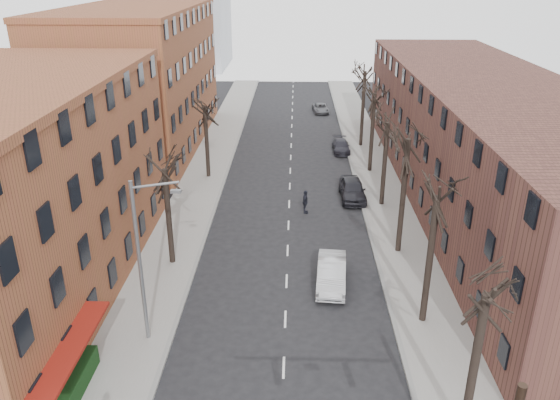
{
  "coord_description": "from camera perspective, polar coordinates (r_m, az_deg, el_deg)",
  "views": [
    {
      "loc": [
        0.44,
        -13.35,
        18.18
      ],
      "look_at": [
        -0.52,
        19.56,
        4.0
      ],
      "focal_mm": 35.0,
      "sensor_mm": 36.0,
      "label": 1
    }
  ],
  "objects": [
    {
      "name": "sidewalk_left",
      "position": [
        52.32,
        -7.74,
        2.83
      ],
      "size": [
        4.0,
        90.0,
        0.15
      ],
      "primitive_type": "cube",
      "color": "gray",
      "rests_on": "ground"
    },
    {
      "name": "parked_car_near",
      "position": [
        46.3,
        7.57,
        1.12
      ],
      "size": [
        2.14,
        5.09,
        1.72
      ],
      "primitive_type": "imported",
      "rotation": [
        0.0,
        0.0,
        0.02
      ],
      "color": "black",
      "rests_on": "ground"
    },
    {
      "name": "sidewalk_right",
      "position": [
        52.18,
        9.9,
        2.64
      ],
      "size": [
        4.0,
        90.0,
        0.15
      ],
      "primitive_type": "cube",
      "color": "gray",
      "rests_on": "ground"
    },
    {
      "name": "tree_right_e",
      "position": [
        53.08,
        9.32,
        2.95
      ],
      "size": [
        5.2,
        5.2,
        10.8
      ],
      "primitive_type": null,
      "color": "black",
      "rests_on": "ground"
    },
    {
      "name": "silver_sedan",
      "position": [
        33.93,
        5.4,
        -7.61
      ],
      "size": [
        2.09,
        5.04,
        1.62
      ],
      "primitive_type": "imported",
      "rotation": [
        0.0,
        0.0,
        -0.08
      ],
      "color": "#AEB1B5",
      "rests_on": "ground"
    },
    {
      "name": "building_left_near",
      "position": [
        34.96,
        -26.52,
        0.35
      ],
      "size": [
        12.0,
        26.0,
        12.0
      ],
      "primitive_type": "cube",
      "color": "brown",
      "rests_on": "ground"
    },
    {
      "name": "streetlight",
      "position": [
        27.83,
        -14.19,
        -5.72
      ],
      "size": [
        2.45,
        0.22,
        9.03
      ],
      "color": "slate",
      "rests_on": "ground"
    },
    {
      "name": "building_right",
      "position": [
        47.91,
        20.65,
        5.82
      ],
      "size": [
        12.0,
        50.0,
        10.0
      ],
      "primitive_type": "cube",
      "color": "#512E26",
      "rests_on": "ground"
    },
    {
      "name": "tree_right_f",
      "position": [
        60.59,
        8.41,
        5.58
      ],
      "size": [
        5.2,
        5.2,
        11.6
      ],
      "primitive_type": null,
      "color": "black",
      "rests_on": "ground"
    },
    {
      "name": "parked_car_far",
      "position": [
        74.38,
        4.26,
        9.54
      ],
      "size": [
        2.28,
        4.29,
        1.15
      ],
      "primitive_type": "imported",
      "rotation": [
        0.0,
        0.0,
        0.09
      ],
      "color": "#515258",
      "rests_on": "ground"
    },
    {
      "name": "tree_right_b",
      "position": [
        32.01,
        14.61,
        -12.18
      ],
      "size": [
        5.2,
        5.2,
        10.8
      ],
      "primitive_type": null,
      "color": "black",
      "rests_on": "ground"
    },
    {
      "name": "tree_left_a",
      "position": [
        37.12,
        -11.14,
        -6.51
      ],
      "size": [
        5.2,
        5.2,
        9.5
      ],
      "primitive_type": null,
      "color": "black",
      "rests_on": "ground"
    },
    {
      "name": "pedestrian_crossing",
      "position": [
        43.23,
        2.65,
        -0.2
      ],
      "size": [
        0.47,
        1.13,
        1.93
      ],
      "primitive_type": "imported",
      "rotation": [
        0.0,
        0.0,
        1.57
      ],
      "color": "black",
      "rests_on": "ground"
    },
    {
      "name": "parked_car_mid",
      "position": [
        58.31,
        6.4,
        5.61
      ],
      "size": [
        1.78,
        4.23,
        1.22
      ],
      "primitive_type": "imported",
      "rotation": [
        0.0,
        0.0,
        0.02
      ],
      "color": "black",
      "rests_on": "ground"
    },
    {
      "name": "hedge",
      "position": [
        27.26,
        -21.35,
        -18.68
      ],
      "size": [
        0.8,
        6.0,
        1.0
      ],
      "primitive_type": "cube",
      "color": "#143713",
      "rests_on": "sidewalk_left"
    },
    {
      "name": "tree_right_d",
      "position": [
        45.74,
        10.53,
        -0.54
      ],
      "size": [
        5.2,
        5.2,
        10.0
      ],
      "primitive_type": null,
      "color": "black",
      "rests_on": "ground"
    },
    {
      "name": "tree_right_c",
      "position": [
        38.66,
        12.19,
        -5.33
      ],
      "size": [
        5.2,
        5.2,
        11.6
      ],
      "primitive_type": null,
      "color": "black",
      "rests_on": "ground"
    },
    {
      "name": "building_left_far",
      "position": [
        60.7,
        -14.4,
        11.97
      ],
      "size": [
        12.0,
        28.0,
        14.0
      ],
      "primitive_type": "cube",
      "color": "brown",
      "rests_on": "ground"
    },
    {
      "name": "awning_left",
      "position": [
        28.32,
        -20.19,
        -18.39
      ],
      "size": [
        1.2,
        7.0,
        0.15
      ],
      "primitive_type": "cube",
      "color": "maroon",
      "rests_on": "ground"
    },
    {
      "name": "tree_left_b",
      "position": [
        51.36,
        -7.46,
        2.36
      ],
      "size": [
        5.2,
        5.2,
        9.5
      ],
      "primitive_type": null,
      "color": "black",
      "rests_on": "ground"
    }
  ]
}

